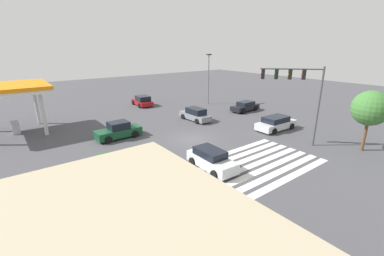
% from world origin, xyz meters
% --- Properties ---
extents(ground_plane, '(112.89, 112.89, 0.00)m').
position_xyz_m(ground_plane, '(0.00, 0.00, 0.00)').
color(ground_plane, '#47474C').
extents(crosswalk_markings, '(11.65, 6.30, 0.01)m').
position_xyz_m(crosswalk_markings, '(0.00, -7.46, 0.00)').
color(crosswalk_markings, silver).
rests_on(crosswalk_markings, ground_plane).
extents(traffic_signal_mast, '(3.89, 3.89, 7.20)m').
position_xyz_m(traffic_signal_mast, '(6.69, -6.69, 5.40)').
color(traffic_signal_mast, '#47474C').
rests_on(traffic_signal_mast, ground_plane).
extents(car_0, '(2.48, 4.47, 1.55)m').
position_xyz_m(car_0, '(3.07, 16.73, 0.72)').
color(car_0, maroon).
rests_on(car_0, ground_plane).
extents(car_1, '(4.95, 2.32, 1.50)m').
position_xyz_m(car_1, '(9.33, -3.04, 0.72)').
color(car_1, silver).
rests_on(car_1, ground_plane).
extents(car_2, '(4.57, 2.11, 1.38)m').
position_xyz_m(car_2, '(13.11, 4.75, 0.66)').
color(car_2, black).
rests_on(car_2, ground_plane).
extents(car_3, '(2.01, 4.29, 1.52)m').
position_xyz_m(car_3, '(-2.65, -5.88, 0.73)').
color(car_3, silver).
rests_on(car_3, ground_plane).
extents(car_4, '(1.99, 4.51, 1.56)m').
position_xyz_m(car_4, '(4.53, 5.28, 0.73)').
color(car_4, gray).
rests_on(car_4, ground_plane).
extents(car_5, '(4.47, 2.07, 1.67)m').
position_xyz_m(car_5, '(-5.57, 4.86, 0.75)').
color(car_5, '#144728').
rests_on(car_5, ground_plane).
extents(gas_station_canopy, '(7.27, 7.27, 5.12)m').
position_xyz_m(gas_station_canopy, '(-13.70, 12.85, 4.52)').
color(gas_station_canopy, silver).
rests_on(gas_station_canopy, ground_plane).
extents(pedestrian, '(0.41, 0.41, 1.65)m').
position_xyz_m(pedestrian, '(-8.56, -8.51, 0.92)').
color(pedestrian, brown).
rests_on(pedestrian, ground_plane).
extents(street_light_pole_a, '(0.80, 0.36, 7.71)m').
position_xyz_m(street_light_pole_a, '(12.00, 11.55, 4.64)').
color(street_light_pole_a, slate).
rests_on(street_light_pole_a, ground_plane).
extents(tree_corner_a, '(3.55, 3.55, 4.98)m').
position_xyz_m(tree_corner_a, '(-11.61, -10.14, 3.20)').
color(tree_corner_a, brown).
rests_on(tree_corner_a, ground_plane).
extents(tree_corner_b, '(2.99, 2.99, 5.34)m').
position_xyz_m(tree_corner_b, '(10.38, -11.33, 3.83)').
color(tree_corner_b, brown).
rests_on(tree_corner_b, ground_plane).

